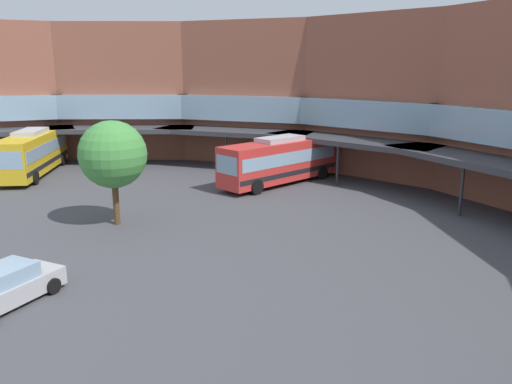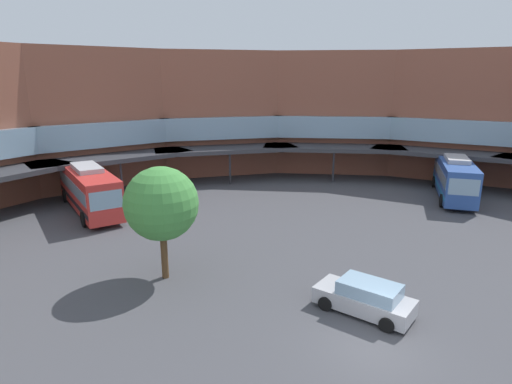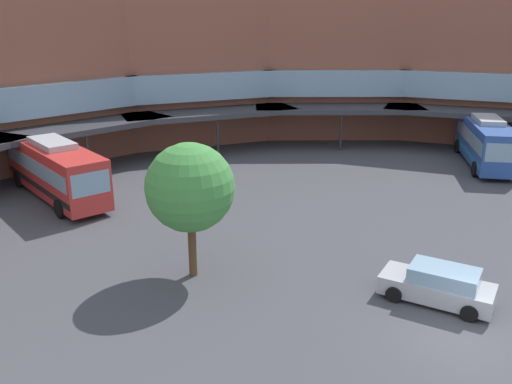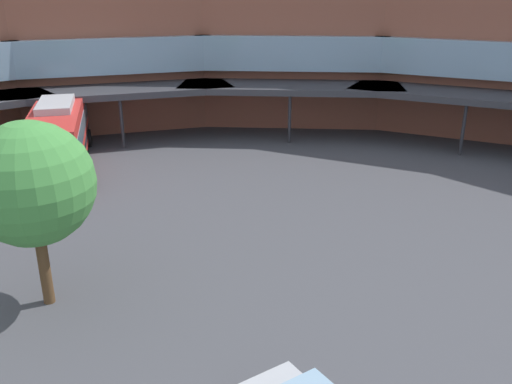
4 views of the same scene
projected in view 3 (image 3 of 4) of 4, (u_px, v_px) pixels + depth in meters
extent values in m
plane|color=#47474C|center=(461.00, 340.00, 19.38)|extent=(118.82, 118.82, 0.00)
cube|color=#93543F|center=(479.00, 67.00, 47.72)|extent=(14.51, 14.15, 13.01)
cube|color=#8CADC6|center=(477.00, 83.00, 47.60)|extent=(13.64, 13.35, 2.28)
cube|color=#38383D|center=(474.00, 113.00, 44.34)|extent=(13.14, 12.69, 0.40)
cylinder|color=#2D2D33|center=(471.00, 136.00, 43.44)|extent=(0.20, 0.20, 3.25)
cube|color=#93543F|center=(332.00, 64.00, 49.90)|extent=(15.48, 10.84, 13.01)
cube|color=#8CADC6|center=(333.00, 79.00, 49.75)|extent=(14.24, 10.53, 2.28)
cube|color=#38383D|center=(339.00, 109.00, 46.20)|extent=(14.75, 8.98, 0.40)
cylinder|color=#2D2D33|center=(341.00, 131.00, 45.20)|extent=(0.20, 0.20, 3.25)
cube|color=#93543F|center=(193.00, 67.00, 47.50)|extent=(14.28, 6.00, 13.01)
cube|color=#8CADC6|center=(195.00, 83.00, 47.39)|extent=(12.85, 6.24, 2.28)
cube|color=#38383D|center=(211.00, 113.00, 44.15)|extent=(14.28, 4.00, 0.40)
cylinder|color=#2D2D33|center=(218.00, 137.00, 43.26)|extent=(0.20, 0.20, 3.25)
cube|color=#93543F|center=(40.00, 76.00, 40.85)|extent=(15.48, 10.84, 13.01)
cube|color=#8CADC6|center=(46.00, 94.00, 40.85)|extent=(14.24, 10.53, 2.28)
cube|color=#38383D|center=(75.00, 128.00, 38.47)|extent=(14.75, 8.98, 0.40)
cylinder|color=#2D2D33|center=(88.00, 155.00, 37.89)|extent=(0.20, 0.20, 3.25)
cube|color=red|center=(55.00, 169.00, 33.67)|extent=(5.71, 11.14, 3.00)
cube|color=#8CADC6|center=(55.00, 163.00, 33.55)|extent=(5.56, 10.53, 0.96)
cube|color=black|center=(57.00, 182.00, 33.94)|extent=(5.67, 10.94, 0.36)
cube|color=#8CADC6|center=(90.00, 184.00, 29.63)|extent=(2.15, 0.79, 1.32)
cube|color=#B2B2B7|center=(52.00, 143.00, 33.13)|extent=(2.87, 4.27, 0.36)
cylinder|color=black|center=(102.00, 199.00, 32.15)|extent=(0.62, 1.14, 1.10)
cylinder|color=black|center=(60.00, 209.00, 30.62)|extent=(0.62, 1.14, 1.10)
cylinder|color=black|center=(56.00, 172.00, 37.54)|extent=(0.62, 1.14, 1.10)
cylinder|color=black|center=(18.00, 179.00, 36.01)|extent=(0.62, 1.14, 1.10)
cube|color=#2D519E|center=(485.00, 141.00, 40.91)|extent=(7.48, 9.86, 2.95)
cube|color=#8CADC6|center=(486.00, 137.00, 40.79)|extent=(7.20, 9.38, 0.95)
cube|color=#267FBF|center=(484.00, 152.00, 41.17)|extent=(7.39, 9.71, 0.35)
cube|color=#8CADC6|center=(503.00, 153.00, 36.14)|extent=(1.93, 1.27, 1.30)
cube|color=#B2B2B7|center=(488.00, 120.00, 40.38)|extent=(3.41, 4.00, 0.36)
cylinder|color=black|center=(512.00, 171.00, 37.91)|extent=(0.84, 1.09, 1.10)
cylinder|color=black|center=(475.00, 169.00, 38.32)|extent=(0.84, 1.09, 1.10)
cylinder|color=black|center=(490.00, 148.00, 44.31)|extent=(0.84, 1.09, 1.10)
cylinder|color=black|center=(458.00, 146.00, 44.72)|extent=(0.84, 1.09, 1.10)
cube|color=#B7B7BC|center=(436.00, 289.00, 21.79)|extent=(4.12, 4.58, 0.75)
cube|color=#8CADC6|center=(444.00, 275.00, 21.46)|extent=(2.87, 3.06, 0.60)
cylinder|color=black|center=(394.00, 294.00, 21.82)|extent=(0.58, 0.66, 0.66)
cylinder|color=black|center=(406.00, 276.00, 23.29)|extent=(0.58, 0.66, 0.66)
cylinder|color=black|center=(469.00, 313.00, 20.44)|extent=(0.58, 0.66, 0.66)
cylinder|color=black|center=(477.00, 293.00, 21.92)|extent=(0.58, 0.66, 0.66)
cylinder|color=brown|center=(192.00, 243.00, 23.64)|extent=(0.36, 0.36, 3.07)
sphere|color=#479342|center=(190.00, 187.00, 22.82)|extent=(3.84, 3.84, 3.84)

